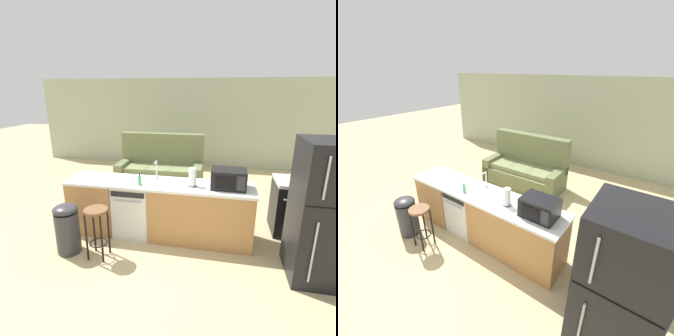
% 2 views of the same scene
% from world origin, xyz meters
% --- Properties ---
extents(ground_plane, '(24.00, 24.00, 0.00)m').
position_xyz_m(ground_plane, '(0.00, 0.00, 0.00)').
color(ground_plane, tan).
extents(wall_back, '(10.00, 0.06, 2.60)m').
position_xyz_m(wall_back, '(0.30, 4.20, 1.30)').
color(wall_back, '#A8B293').
rests_on(wall_back, ground_plane).
extents(kitchen_counter, '(2.94, 0.66, 0.90)m').
position_xyz_m(kitchen_counter, '(0.24, 0.00, 0.42)').
color(kitchen_counter, '#B77F47').
rests_on(kitchen_counter, ground_plane).
extents(dishwasher, '(0.58, 0.61, 0.84)m').
position_xyz_m(dishwasher, '(-0.25, -0.00, 0.42)').
color(dishwasher, white).
rests_on(dishwasher, ground_plane).
extents(stove_range, '(0.76, 0.68, 0.90)m').
position_xyz_m(stove_range, '(2.35, 0.55, 0.45)').
color(stove_range, black).
rests_on(stove_range, ground_plane).
extents(refrigerator, '(0.72, 0.73, 1.76)m').
position_xyz_m(refrigerator, '(2.35, -0.55, 0.88)').
color(refrigerator, black).
rests_on(refrigerator, ground_plane).
extents(microwave, '(0.50, 0.37, 0.28)m').
position_xyz_m(microwave, '(1.21, -0.00, 1.04)').
color(microwave, black).
rests_on(microwave, kitchen_counter).
extents(sink_faucet, '(0.07, 0.18, 0.30)m').
position_xyz_m(sink_faucet, '(0.08, 0.18, 1.03)').
color(sink_faucet, silver).
rests_on(sink_faucet, kitchen_counter).
extents(paper_towel_roll, '(0.14, 0.14, 0.28)m').
position_xyz_m(paper_towel_roll, '(0.69, -0.04, 1.04)').
color(paper_towel_roll, '#4C4C51').
rests_on(paper_towel_roll, kitchen_counter).
extents(soap_bottle, '(0.06, 0.06, 0.18)m').
position_xyz_m(soap_bottle, '(-0.09, -0.16, 0.97)').
color(soap_bottle, '#4CB266').
rests_on(soap_bottle, kitchen_counter).
extents(kettle, '(0.21, 0.17, 0.19)m').
position_xyz_m(kettle, '(2.52, 0.68, 0.99)').
color(kettle, silver).
rests_on(kettle, stove_range).
extents(bar_stool, '(0.32, 0.32, 0.74)m').
position_xyz_m(bar_stool, '(-0.53, -0.76, 0.54)').
color(bar_stool, brown).
rests_on(bar_stool, ground_plane).
extents(trash_bin, '(0.35, 0.35, 0.74)m').
position_xyz_m(trash_bin, '(-1.01, -0.73, 0.38)').
color(trash_bin, '#333338').
rests_on(trash_bin, ground_plane).
extents(couch, '(2.02, 0.94, 1.27)m').
position_xyz_m(couch, '(-0.32, 2.20, 0.39)').
color(couch, '#667047').
rests_on(couch, ground_plane).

